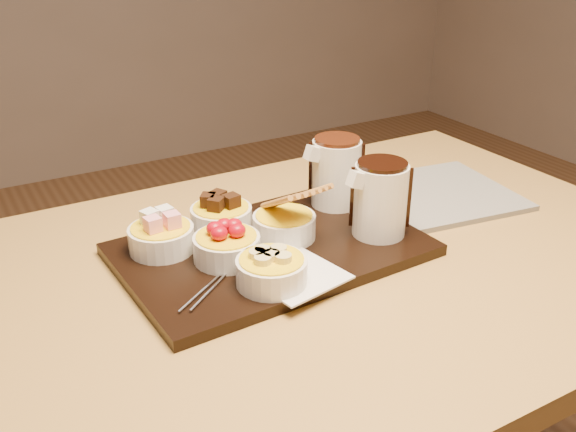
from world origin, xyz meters
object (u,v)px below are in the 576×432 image
pitcher_dark_chocolate (380,200)px  pitcher_milk_chocolate (336,173)px  dining_table (315,313)px  serving_board (271,249)px  bowl_strawberries (227,248)px  newspaper (428,196)px

pitcher_dark_chocolate → pitcher_milk_chocolate: size_ratio=1.00×
dining_table → pitcher_dark_chocolate: pitcher_dark_chocolate is taller
dining_table → pitcher_milk_chocolate: bearing=46.5°
serving_board → bowl_strawberries: bearing=-176.4°
pitcher_dark_chocolate → newspaper: (0.19, 0.10, -0.07)m
newspaper → pitcher_dark_chocolate: bearing=-145.6°
dining_table → pitcher_dark_chocolate: (0.12, -0.00, 0.18)m
serving_board → newspaper: size_ratio=1.49×
dining_table → newspaper: newspaper is taller
serving_board → pitcher_milk_chocolate: pitcher_milk_chocolate is taller
dining_table → pitcher_dark_chocolate: size_ratio=10.29×
pitcher_dark_chocolate → serving_board: bearing=160.0°
serving_board → dining_table: bearing=-44.9°
pitcher_milk_chocolate → newspaper: (0.19, -0.03, -0.07)m
dining_table → bowl_strawberries: bearing=163.6°
pitcher_dark_chocolate → bowl_strawberries: bearing=167.3°
bowl_strawberries → serving_board: bearing=6.2°
serving_board → pitcher_dark_chocolate: (0.17, -0.05, 0.07)m
bowl_strawberries → dining_table: bearing=-16.4°
serving_board → bowl_strawberries: bowl_strawberries is taller
dining_table → pitcher_milk_chocolate: pitcher_milk_chocolate is taller
serving_board → pitcher_dark_chocolate: pitcher_dark_chocolate is taller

